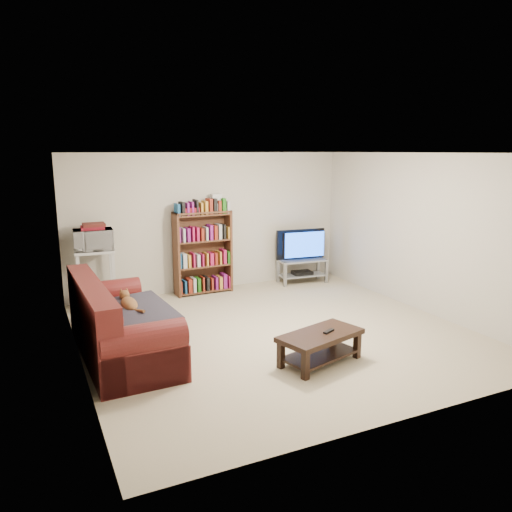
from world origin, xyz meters
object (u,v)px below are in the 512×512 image
tv_stand (302,267)px  coffee_table (320,342)px  bookshelf (203,251)px  sofa (116,330)px

tv_stand → coffee_table: bearing=-111.4°
bookshelf → sofa: bearing=-132.7°
sofa → tv_stand: sofa is taller
bookshelf → tv_stand: bearing=-6.2°
tv_stand → sofa: bearing=-146.3°
sofa → bookshelf: bookshelf is taller
coffee_table → tv_stand: bearing=47.4°
coffee_table → sofa: bearing=134.4°
coffee_table → tv_stand: (1.64, 3.22, 0.05)m
coffee_table → bookshelf: 3.41m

